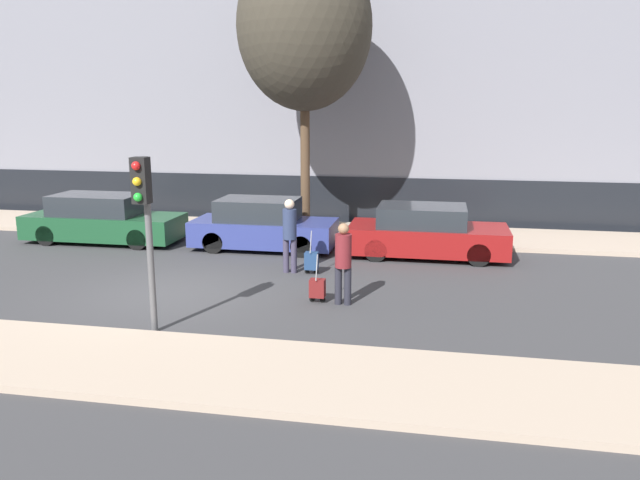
# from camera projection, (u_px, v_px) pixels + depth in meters

# --- Properties ---
(ground_plane) EXTENTS (80.00, 80.00, 0.00)m
(ground_plane) POSITION_uv_depth(u_px,v_px,m) (170.00, 294.00, 13.76)
(ground_plane) COLOR #38383A
(sidewalk_near) EXTENTS (28.00, 2.50, 0.12)m
(sidewalk_near) POSITION_uv_depth(u_px,v_px,m) (73.00, 357.00, 10.15)
(sidewalk_near) COLOR tan
(sidewalk_near) RESTS_ON ground_plane
(sidewalk_far) EXTENTS (28.00, 3.00, 0.12)m
(sidewalk_far) POSITION_uv_depth(u_px,v_px,m) (259.00, 229.00, 20.46)
(sidewalk_far) COLOR tan
(sidewalk_far) RESTS_ON ground_plane
(building_facade) EXTENTS (28.00, 3.26, 12.68)m
(building_facade) POSITION_uv_depth(u_px,v_px,m) (285.00, 41.00, 22.76)
(building_facade) COLOR slate
(building_facade) RESTS_ON ground_plane
(parked_car_0) EXTENTS (4.68, 1.72, 1.44)m
(parked_car_0) POSITION_uv_depth(u_px,v_px,m) (102.00, 220.00, 18.76)
(parked_car_0) COLOR #194728
(parked_car_0) RESTS_ON ground_plane
(parked_car_1) EXTENTS (4.07, 1.71, 1.45)m
(parked_car_1) POSITION_uv_depth(u_px,v_px,m) (263.00, 226.00, 17.85)
(parked_car_1) COLOR navy
(parked_car_1) RESTS_ON ground_plane
(parked_car_2) EXTENTS (4.28, 1.89, 1.40)m
(parked_car_2) POSITION_uv_depth(u_px,v_px,m) (426.00, 233.00, 17.01)
(parked_car_2) COLOR maroon
(parked_car_2) RESTS_ON ground_plane
(pedestrian_left) EXTENTS (0.35, 0.34, 1.84)m
(pedestrian_left) POSITION_uv_depth(u_px,v_px,m) (290.00, 231.00, 15.25)
(pedestrian_left) COLOR #383347
(pedestrian_left) RESTS_ON ground_plane
(trolley_left) EXTENTS (0.34, 0.29, 1.09)m
(trolley_left) POSITION_uv_depth(u_px,v_px,m) (311.00, 261.00, 15.28)
(trolley_left) COLOR navy
(trolley_left) RESTS_ON ground_plane
(pedestrian_right) EXTENTS (0.35, 0.34, 1.73)m
(pedestrian_right) POSITION_uv_depth(u_px,v_px,m) (343.00, 259.00, 12.82)
(pedestrian_right) COLOR #23232D
(pedestrian_right) RESTS_ON ground_plane
(trolley_right) EXTENTS (0.34, 0.29, 1.04)m
(trolley_right) POSITION_uv_depth(u_px,v_px,m) (317.00, 288.00, 13.10)
(trolley_right) COLOR maroon
(trolley_right) RESTS_ON ground_plane
(traffic_light) EXTENTS (0.28, 0.47, 3.21)m
(traffic_light) POSITION_uv_depth(u_px,v_px,m) (144.00, 209.00, 10.86)
(traffic_light) COLOR #515154
(traffic_light) RESTS_ON ground_plane
(parked_bicycle) EXTENTS (1.77, 0.06, 0.96)m
(parked_bicycle) POSITION_uv_depth(u_px,v_px,m) (259.00, 217.00, 20.34)
(parked_bicycle) COLOR black
(parked_bicycle) RESTS_ON sidewalk_far
(bare_tree_near_crossing) EXTENTS (3.92, 3.92, 8.55)m
(bare_tree_near_crossing) POSITION_uv_depth(u_px,v_px,m) (304.00, 27.00, 17.95)
(bare_tree_near_crossing) COLOR #4C3826
(bare_tree_near_crossing) RESTS_ON sidewalk_far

